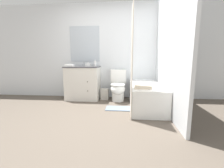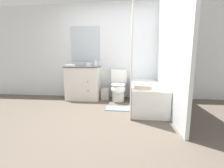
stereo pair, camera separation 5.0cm
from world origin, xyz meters
The scene contains 14 objects.
ground_plane centered at (0.00, 0.00, 0.00)m, with size 14.00×14.00×0.00m, color brown.
wall_back centered at (-0.01, 1.72, 1.25)m, with size 8.00×0.06×2.50m.
wall_right centered at (1.19, 0.85, 1.25)m, with size 0.05×2.69×2.50m.
vanity_cabinet centered at (-0.73, 1.42, 0.44)m, with size 0.86×0.57×0.87m.
sink_faucet centered at (-0.73, 1.62, 0.90)m, with size 0.14×0.12×0.12m.
toilet centered at (0.19, 1.35, 0.36)m, with size 0.41×0.67×0.78m.
bathtub centered at (0.82, 0.91, 0.25)m, with size 0.66×1.57×0.50m.
shower_curtain centered at (0.48, 0.30, 0.97)m, with size 0.02×0.45×1.93m.
wastebasket centered at (-0.16, 1.43, 0.14)m, with size 0.20×0.17×0.29m.
tissue_box centered at (-0.60, 1.46, 0.90)m, with size 0.13×0.12×0.10m.
soap_dispenser centered at (-0.42, 1.49, 0.94)m, with size 0.06×0.06×0.17m.
hand_towel_folded centered at (-1.02, 1.27, 0.89)m, with size 0.21×0.16×0.05m.
bath_towel_folded centered at (0.70, 0.43, 0.53)m, with size 0.31×0.22×0.06m.
bath_mat centered at (0.23, 0.68, 0.01)m, with size 0.53×0.31×0.02m.
Camera 1 is at (0.37, -2.38, 1.03)m, focal length 24.00 mm.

